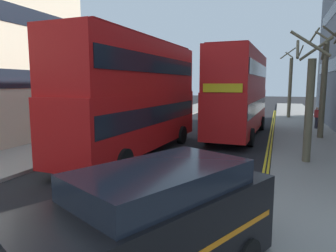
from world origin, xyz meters
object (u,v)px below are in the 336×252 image
taxi_minivan (151,230)px  pedestrian_far (317,117)px  double_decker_bus_away (135,93)px  double_decker_bus_oncoming (239,91)px

taxi_minivan → pedestrian_far: taxi_minivan is taller
taxi_minivan → pedestrian_far: (4.69, 20.92, -0.08)m
double_decker_bus_away → double_decker_bus_oncoming: (4.15, 7.22, 0.00)m
double_decker_bus_away → double_decker_bus_oncoming: size_ratio=1.00×
double_decker_bus_oncoming → pedestrian_far: bearing=40.9°
taxi_minivan → double_decker_bus_oncoming: bearing=92.0°
taxi_minivan → pedestrian_far: size_ratio=3.18×
double_decker_bus_away → double_decker_bus_oncoming: bearing=60.1°
double_decker_bus_away → taxi_minivan: size_ratio=2.11×
double_decker_bus_oncoming → taxi_minivan: (0.56, -16.36, -1.96)m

